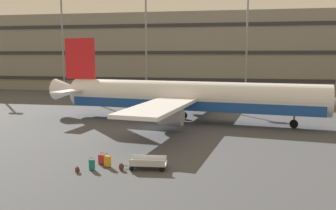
{
  "coord_description": "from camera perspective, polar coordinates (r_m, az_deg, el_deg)",
  "views": [
    {
      "loc": [
        7.86,
        -37.69,
        7.86
      ],
      "look_at": [
        1.59,
        -3.53,
        3.0
      ],
      "focal_mm": 38.1,
      "sensor_mm": 36.0,
      "label": 1
    }
  ],
  "objects": [
    {
      "name": "suitcase_small",
      "position": [
        25.87,
        -9.64,
        -8.84
      ],
      "size": [
        0.51,
        0.41,
        1.0
      ],
      "color": "orange",
      "rests_on": "ground_plane"
    },
    {
      "name": "baggage_cart",
      "position": [
        25.13,
        -3.23,
        -9.25
      ],
      "size": [
        3.35,
        1.53,
        0.82
      ],
      "color": "#B7B7BC",
      "rests_on": "ground_plane"
    },
    {
      "name": "backpack_black",
      "position": [
        25.07,
        -7.47,
        -9.82
      ],
      "size": [
        0.41,
        0.36,
        0.53
      ],
      "color": "#592619",
      "rests_on": "ground_plane"
    },
    {
      "name": "ground_plane",
      "position": [
        39.29,
        -1.36,
        -3.58
      ],
      "size": [
        600.0,
        600.0,
        0.0
      ],
      "primitive_type": "plane",
      "color": "#424449"
    },
    {
      "name": "backpack_orange",
      "position": [
        25.18,
        -14.26,
        -10.01
      ],
      "size": [
        0.31,
        0.4,
        0.45
      ],
      "color": "#592619",
      "rests_on": "ground_plane"
    },
    {
      "name": "suitcase_scuffed",
      "position": [
        26.57,
        -10.59,
        -8.52
      ],
      "size": [
        0.48,
        0.33,
        0.85
      ],
      "color": "#B21E23",
      "rests_on": "ground_plane"
    },
    {
      "name": "airliner",
      "position": [
        42.22,
        3.03,
        1.25
      ],
      "size": [
        36.4,
        29.58,
        10.03
      ],
      "color": "silver",
      "rests_on": "ground_plane"
    },
    {
      "name": "light_mast_left",
      "position": [
        77.32,
        -16.58,
        11.73
      ],
      "size": [
        1.8,
        0.5,
        23.32
      ],
      "color": "gray",
      "rests_on": "ground_plane"
    },
    {
      "name": "suitcase_navy",
      "position": [
        25.41,
        -12.09,
        -9.29
      ],
      "size": [
        0.4,
        0.27,
        0.9
      ],
      "color": "#147266",
      "rests_on": "ground_plane"
    },
    {
      "name": "light_mast_center_right",
      "position": [
        69.26,
        12.6,
        13.09
      ],
      "size": [
        1.8,
        0.5,
        25.09
      ],
      "color": "gray",
      "rests_on": "ground_plane"
    },
    {
      "name": "light_mast_center_left",
      "position": [
        71.1,
        -3.54,
        11.07
      ],
      "size": [
        1.8,
        0.5,
        20.13
      ],
      "color": "gray",
      "rests_on": "ground_plane"
    },
    {
      "name": "terminal_structure",
      "position": [
        83.84,
        5.06,
        8.32
      ],
      "size": [
        142.02,
        18.67,
        16.84
      ],
      "color": "gray",
      "rests_on": "ground_plane"
    }
  ]
}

